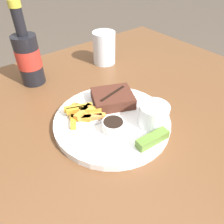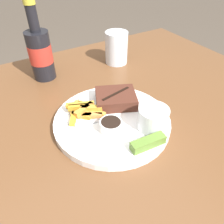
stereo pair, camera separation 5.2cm
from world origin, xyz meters
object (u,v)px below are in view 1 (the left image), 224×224
at_px(dinner_plate, 112,121).
at_px(coleslaw_cup, 154,114).
at_px(beer_bottle, 28,57).
at_px(fork_utensil, 83,126).
at_px(pickle_spear, 153,139).
at_px(steak_portion, 113,98).
at_px(dipping_sauce_cup, 113,125).
at_px(drinking_glass, 104,48).

xyz_separation_m(dinner_plate, coleslaw_cup, (0.06, -0.07, 0.04)).
bearing_deg(beer_bottle, coleslaw_cup, -70.48).
bearing_deg(beer_bottle, dinner_plate, -76.98).
bearing_deg(fork_utensil, beer_bottle, 104.03).
bearing_deg(coleslaw_cup, pickle_spear, -136.92).
height_order(steak_portion, beer_bottle, beer_bottle).
relative_size(dipping_sauce_cup, drinking_glass, 0.46).
height_order(coleslaw_cup, beer_bottle, beer_bottle).
distance_m(pickle_spear, drinking_glass, 0.43).
bearing_deg(coleslaw_cup, beer_bottle, 109.52).
distance_m(steak_portion, drinking_glass, 0.27).
distance_m(dipping_sauce_cup, fork_utensil, 0.07).
xyz_separation_m(steak_portion, dipping_sauce_cup, (-0.06, -0.08, -0.00)).
distance_m(steak_portion, dipping_sauce_cup, 0.10).
bearing_deg(coleslaw_cup, drinking_glass, 71.05).
bearing_deg(pickle_spear, steak_portion, 82.68).
relative_size(dinner_plate, dipping_sauce_cup, 5.55).
bearing_deg(dinner_plate, coleslaw_cup, -48.97).
relative_size(dinner_plate, steak_portion, 2.20).
bearing_deg(dinner_plate, dipping_sauce_cup, -124.57).
distance_m(steak_portion, beer_bottle, 0.29).
height_order(coleslaw_cup, fork_utensil, coleslaw_cup).
height_order(steak_portion, fork_utensil, steak_portion).
distance_m(dinner_plate, drinking_glass, 0.34).
height_order(steak_portion, coleslaw_cup, coleslaw_cup).
distance_m(coleslaw_cup, pickle_spear, 0.06).
relative_size(beer_bottle, drinking_glass, 2.19).
height_order(dinner_plate, coleslaw_cup, coleslaw_cup).
bearing_deg(pickle_spear, dinner_plate, 99.51).
bearing_deg(steak_portion, fork_utensil, -165.09).
xyz_separation_m(pickle_spear, beer_bottle, (-0.09, 0.42, 0.06)).
distance_m(beer_bottle, drinking_glass, 0.26).
bearing_deg(pickle_spear, coleslaw_cup, 43.08).
bearing_deg(dipping_sauce_cup, pickle_spear, -62.65).
relative_size(coleslaw_cup, drinking_glass, 0.63).
bearing_deg(drinking_glass, dinner_plate, -123.60).
xyz_separation_m(steak_portion, drinking_glass, (0.14, 0.23, 0.02)).
bearing_deg(coleslaw_cup, dipping_sauce_cup, 155.25).
bearing_deg(fork_utensil, dinner_plate, 0.00).
relative_size(coleslaw_cup, pickle_spear, 0.86).
bearing_deg(dinner_plate, steak_portion, 50.03).
xyz_separation_m(pickle_spear, drinking_glass, (0.17, 0.39, 0.03)).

